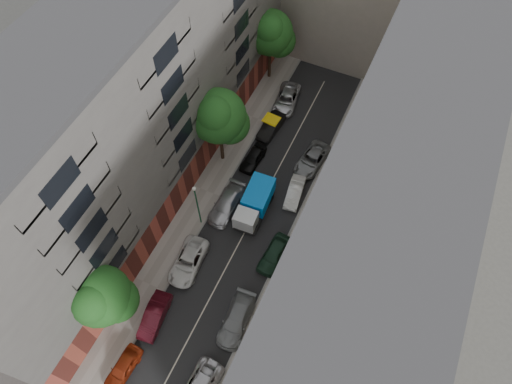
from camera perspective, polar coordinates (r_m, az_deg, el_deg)
The scene contains 23 objects.
ground at distance 45.43m, azimuth -0.01°, elevation -2.40°, with size 120.00×120.00×0.00m, color #4C4C49.
road_surface at distance 45.42m, azimuth -0.01°, elevation -2.40°, with size 8.00×44.00×0.02m, color black.
sidewalk_left at distance 46.81m, azimuth -6.14°, elevation 0.10°, with size 3.00×44.00×0.15m, color gray.
sidewalk_right at distance 44.55m, azimuth 6.46°, elevation -4.91°, with size 3.00×44.00×0.15m, color gray.
building_left at distance 41.26m, azimuth -14.26°, elevation 10.19°, with size 8.00×44.00×20.00m, color #524F4C.
building_right at distance 35.90m, azimuth 16.16°, elevation -0.77°, with size 8.00×44.00×20.00m, color #C0B195.
tarp_truck at distance 44.23m, azimuth -0.14°, elevation -1.36°, with size 2.56×5.78×2.61m.
car_left_0 at distance 40.96m, azimuth -16.28°, elevation -20.33°, with size 1.57×3.90×1.33m, color maroon.
car_left_1 at distance 41.41m, azimuth -12.58°, elevation -14.87°, with size 1.53×4.39×1.45m, color #490E19.
car_left_2 at distance 42.68m, azimuth -8.48°, elevation -8.60°, with size 2.37×5.15×1.43m, color silver.
car_left_3 at distance 45.05m, azimuth -3.72°, elevation -1.52°, with size 2.11×5.18×1.50m, color #B2B2B7.
car_left_4 at distance 48.18m, azimuth -0.36°, elevation 4.29°, with size 1.59×3.96×1.35m, color black.
car_left_5 at distance 50.82m, azimuth 1.90°, elevation 8.20°, with size 1.54×4.41×1.45m, color black.
car_left_6 at distance 53.64m, azimuth 3.86°, elevation 11.52°, with size 2.41×5.24×1.46m, color #BCBCC1.
car_right_1 at distance 40.39m, azimuth -2.47°, elevation -15.70°, with size 2.10×5.16×1.50m, color slate.
car_right_2 at distance 42.52m, azimuth 2.26°, elevation -7.75°, with size 1.78×4.42×1.51m, color #142F1F.
car_right_3 at distance 45.95m, azimuth 4.88°, elevation -0.02°, with size 1.41×4.04×1.33m, color silver.
car_right_4 at distance 48.40m, azimuth 7.02°, elevation 4.07°, with size 2.32×5.02×1.40m, color slate.
tree_near at distance 37.89m, azimuth -18.79°, elevation -12.47°, with size 5.13×4.83×7.99m.
tree_mid at distance 43.90m, azimuth -4.66°, elevation 9.15°, with size 5.61×5.39×9.55m.
tree_far at distance 52.89m, azimuth 1.87°, elevation 19.04°, with size 5.29×5.02×9.10m.
lamp_post at distance 41.65m, azimuth -7.41°, elevation -1.21°, with size 0.36×0.36×6.24m.
pedestrian at distance 46.22m, azimuth 8.40°, elevation 0.43°, with size 0.55×0.36×1.52m, color black.
Camera 1 is at (9.40, -20.45, 39.46)m, focal length 32.00 mm.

